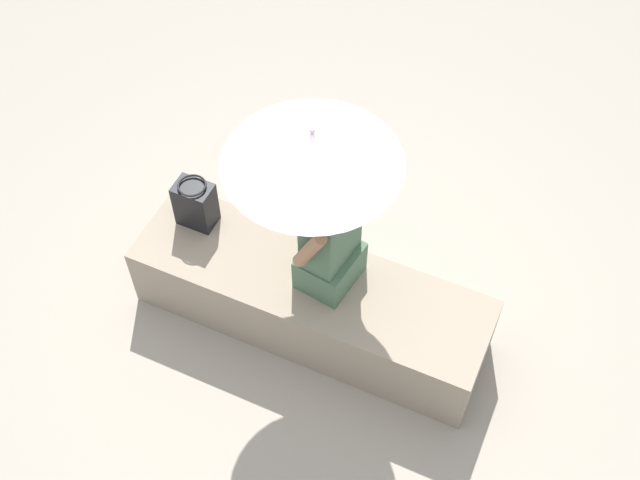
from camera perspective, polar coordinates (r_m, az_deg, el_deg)
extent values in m
plane|color=#9E9384|center=(4.93, -0.64, -5.72)|extent=(14.00, 14.00, 0.00)
cube|color=gray|center=(4.73, -0.66, -4.28)|extent=(2.08, 0.60, 0.46)
cube|color=#47664C|center=(4.46, 0.70, -1.81)|extent=(0.33, 0.38, 0.22)
cube|color=#47664C|center=(4.18, 0.75, 0.96)|extent=(0.24, 0.35, 0.48)
sphere|color=#9E7051|center=(3.91, 0.80, 4.03)|extent=(0.20, 0.20, 0.20)
cylinder|color=#9E7051|center=(4.06, -0.75, -0.71)|extent=(0.21, 0.10, 0.32)
cylinder|color=#9E7051|center=(4.27, 2.18, 2.94)|extent=(0.21, 0.10, 0.32)
cylinder|color=#B7B7BC|center=(4.12, -0.43, 2.11)|extent=(0.02, 0.02, 1.11)
cone|color=silver|center=(3.78, -0.48, 6.47)|extent=(0.89, 0.89, 0.20)
sphere|color=#B7B7BC|center=(3.70, -0.49, 7.69)|extent=(0.03, 0.03, 0.03)
cube|color=black|center=(4.73, -8.77, 2.52)|extent=(0.22, 0.15, 0.30)
torus|color=black|center=(4.61, -9.02, 3.81)|extent=(0.17, 0.17, 0.01)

